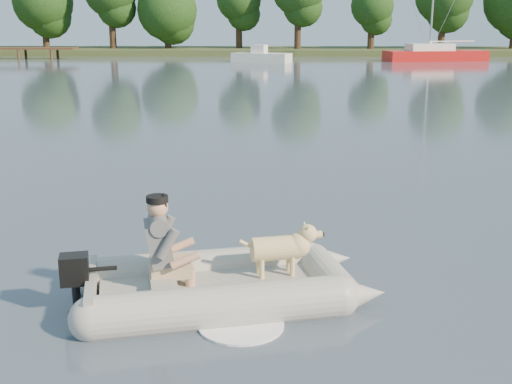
{
  "coord_description": "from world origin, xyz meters",
  "views": [
    {
      "loc": [
        0.59,
        -7.87,
        3.33
      ],
      "look_at": [
        0.42,
        1.83,
        0.75
      ],
      "focal_mm": 45.0,
      "sensor_mm": 36.0,
      "label": 1
    }
  ],
  "objects_px": {
    "dinghy": "(222,252)",
    "dog": "(275,252)",
    "man": "(161,240)",
    "motorboat": "(261,51)",
    "sailboat": "(434,55)"
  },
  "relations": [
    {
      "from": "dinghy",
      "to": "man",
      "type": "bearing_deg",
      "value": 175.76
    },
    {
      "from": "sailboat",
      "to": "dinghy",
      "type": "bearing_deg",
      "value": -116.86
    },
    {
      "from": "dinghy",
      "to": "dog",
      "type": "height_order",
      "value": "dinghy"
    },
    {
      "from": "man",
      "to": "dog",
      "type": "bearing_deg",
      "value": 0.0
    },
    {
      "from": "sailboat",
      "to": "motorboat",
      "type": "bearing_deg",
      "value": 179.36
    },
    {
      "from": "dog",
      "to": "sailboat",
      "type": "xyz_separation_m",
      "value": [
        14.49,
        49.94,
        -0.01
      ]
    },
    {
      "from": "motorboat",
      "to": "sailboat",
      "type": "bearing_deg",
      "value": 30.99
    },
    {
      "from": "dinghy",
      "to": "man",
      "type": "height_order",
      "value": "man"
    },
    {
      "from": "dinghy",
      "to": "dog",
      "type": "bearing_deg",
      "value": 4.57
    },
    {
      "from": "man",
      "to": "motorboat",
      "type": "distance_m",
      "value": 47.77
    },
    {
      "from": "man",
      "to": "sailboat",
      "type": "relative_size",
      "value": 0.09
    },
    {
      "from": "dinghy",
      "to": "motorboat",
      "type": "relative_size",
      "value": 0.98
    },
    {
      "from": "man",
      "to": "motorboat",
      "type": "relative_size",
      "value": 0.22
    },
    {
      "from": "dog",
      "to": "sailboat",
      "type": "height_order",
      "value": "sailboat"
    },
    {
      "from": "dinghy",
      "to": "motorboat",
      "type": "bearing_deg",
      "value": 76.81
    }
  ]
}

